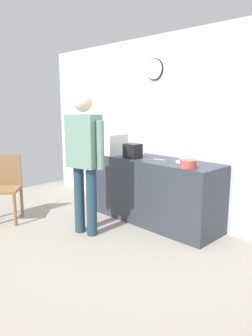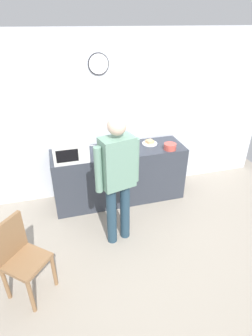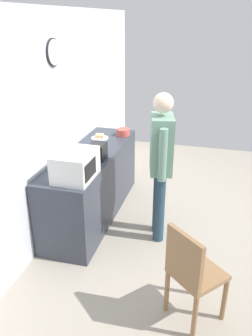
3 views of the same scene
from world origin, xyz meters
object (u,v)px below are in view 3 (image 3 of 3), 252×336
at_px(fork_utensil, 61,161).
at_px(wooden_chair, 192,272).
at_px(person_standing, 161,158).
at_px(toaster, 98,151).
at_px(sandwich_plate, 100,137).
at_px(spoon_utensil, 96,148).
at_px(microwave, 76,165).
at_px(salad_bowl, 123,132).

relative_size(fork_utensil, wooden_chair, 0.18).
bearing_deg(person_standing, toaster, 84.48).
relative_size(sandwich_plate, spoon_utensil, 1.45).
bearing_deg(microwave, toaster, -4.40).
bearing_deg(spoon_utensil, fork_utensil, 155.34).
height_order(spoon_utensil, person_standing, person_standing).
bearing_deg(spoon_utensil, salad_bowl, -18.54).
xyz_separation_m(toaster, wooden_chair, (-1.27, -1.28, -0.48)).
xyz_separation_m(microwave, spoon_utensil, (0.92, 0.11, -0.15)).
xyz_separation_m(salad_bowl, person_standing, (-1.03, -0.74, 0.09)).
xyz_separation_m(fork_utensil, wooden_chair, (-1.08, -1.68, -0.38)).
distance_m(microwave, person_standing, 0.96).
bearing_deg(sandwich_plate, wooden_chair, -142.67).
bearing_deg(spoon_utensil, sandwich_plate, 12.15).
relative_size(salad_bowl, person_standing, 0.11).
relative_size(salad_bowl, fork_utensil, 1.14).
bearing_deg(spoon_utensil, wooden_chair, -138.44).
bearing_deg(wooden_chair, microwave, 62.08).
xyz_separation_m(person_standing, wooden_chair, (-1.19, -0.50, -0.51)).
relative_size(sandwich_plate, wooden_chair, 0.26).
bearing_deg(salad_bowl, spoon_utensil, 161.46).
distance_m(salad_bowl, toaster, 0.95).
distance_m(toaster, fork_utensil, 0.45).
height_order(salad_bowl, spoon_utensil, salad_bowl).
xyz_separation_m(sandwich_plate, person_standing, (-0.79, -1.02, 0.11)).
relative_size(salad_bowl, spoon_utensil, 1.14).
relative_size(sandwich_plate, salad_bowl, 1.27).
bearing_deg(person_standing, fork_utensil, 95.23).
xyz_separation_m(sandwich_plate, fork_utensil, (-0.90, 0.17, -0.02)).
relative_size(salad_bowl, toaster, 0.88).
bearing_deg(sandwich_plate, toaster, -161.86).
distance_m(sandwich_plate, person_standing, 1.30).
distance_m(salad_bowl, fork_utensil, 1.22).
relative_size(sandwich_plate, person_standing, 0.14).
distance_m(fork_utensil, spoon_utensil, 0.59).
height_order(fork_utensil, person_standing, person_standing).
xyz_separation_m(salad_bowl, spoon_utensil, (-0.60, 0.20, -0.04)).
xyz_separation_m(sandwich_plate, wooden_chair, (-1.99, -1.51, -0.40)).
distance_m(spoon_utensil, wooden_chair, 2.20).
height_order(salad_bowl, wooden_chair, salad_bowl).
bearing_deg(wooden_chair, person_standing, 22.61).
relative_size(toaster, fork_utensil, 1.29).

